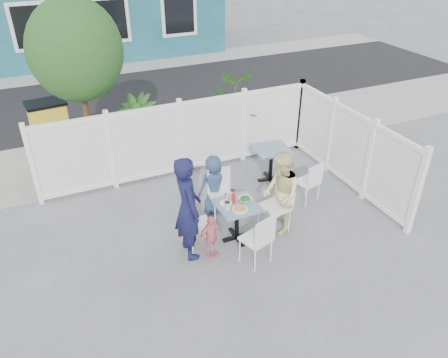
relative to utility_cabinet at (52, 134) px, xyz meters
name	(u,v)px	position (x,y,z in m)	size (l,w,h in m)	color
ground	(224,237)	(2.33, -4.00, -0.69)	(80.00, 80.00, 0.00)	slate
near_sidewalk	(160,146)	(2.33, -0.20, -0.68)	(24.00, 2.60, 0.01)	gray
street	(124,97)	(2.33, 3.50, -0.69)	(24.00, 5.00, 0.01)	black
far_sidewalk	(104,69)	(2.33, 6.60, -0.68)	(24.00, 1.60, 0.01)	gray
fence_back	(181,140)	(2.43, -1.60, 0.09)	(5.86, 0.08, 1.60)	white
fence_right	(349,150)	(5.33, -3.40, 0.09)	(0.08, 3.66, 1.60)	white
tree	(76,51)	(0.73, -0.70, 1.90)	(1.80, 1.62, 3.59)	#382316
utility_cabinet	(52,134)	(0.00, 0.00, 0.00)	(0.74, 0.53, 1.38)	gold
potted_shrub_a	(138,132)	(1.70, -0.90, 0.11)	(0.90, 0.90, 1.60)	#193A14
potted_shrub_b	(242,115)	(4.15, -1.00, 0.12)	(1.46, 1.26, 1.62)	#193A14
main_table	(237,212)	(2.51, -4.12, -0.15)	(0.66, 0.66, 0.70)	#3F587B
spare_table	(271,156)	(4.01, -2.64, -0.12)	(0.78, 0.78, 0.73)	#3F587B
chair_left	(194,222)	(1.77, -4.05, -0.16)	(0.42, 0.43, 0.91)	white
chair_right	(279,201)	(3.29, -4.16, -0.11)	(0.52, 0.53, 1.00)	white
chair_back	(221,190)	(2.54, -3.39, -0.14)	(0.47, 0.46, 0.94)	white
chair_near	(260,237)	(2.56, -4.84, -0.15)	(0.53, 0.52, 0.93)	white
chair_spare	(311,180)	(4.27, -3.68, -0.19)	(0.46, 0.45, 0.86)	white
man	(188,208)	(1.65, -4.14, 0.20)	(0.65, 0.42, 1.77)	#121438
woman	(281,194)	(3.29, -4.19, 0.06)	(0.73, 0.57, 1.50)	#E9D052
boy	(214,185)	(2.48, -3.21, -0.11)	(0.56, 0.37, 1.15)	navy
toddler	(211,237)	(1.93, -4.36, -0.30)	(0.45, 0.19, 0.77)	pink
plate_main	(240,209)	(2.49, -4.27, 0.02)	(0.26, 0.26, 0.02)	white
plate_side	(226,203)	(2.35, -4.02, 0.02)	(0.21, 0.21, 0.01)	white
salad_bowl	(245,199)	(2.69, -4.07, 0.04)	(0.22, 0.22, 0.06)	white
coffee_cup_a	(227,206)	(2.31, -4.17, 0.07)	(0.09, 0.09, 0.13)	beige
coffee_cup_b	(233,194)	(2.55, -3.87, 0.07)	(0.08, 0.08, 0.12)	beige
ketchup_bottle	(234,198)	(2.48, -4.05, 0.10)	(0.06, 0.06, 0.19)	red
salt_shaker	(227,197)	(2.43, -3.89, 0.05)	(0.03, 0.03, 0.08)	white
pepper_shaker	(226,195)	(2.44, -3.83, 0.04)	(0.03, 0.03, 0.07)	black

